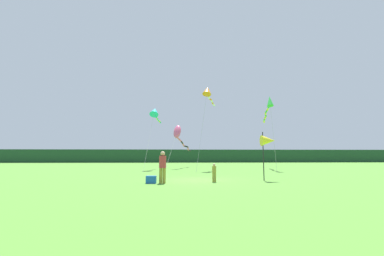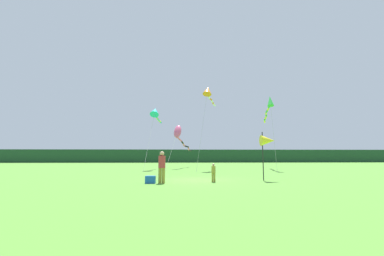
{
  "view_description": "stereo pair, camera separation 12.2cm",
  "coord_description": "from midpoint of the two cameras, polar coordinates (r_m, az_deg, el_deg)",
  "views": [
    {
      "loc": [
        -1.17,
        -16.38,
        1.56
      ],
      "look_at": [
        0.0,
        6.0,
        4.1
      ],
      "focal_mm": 23.13,
      "sensor_mm": 36.0,
      "label": 1
    },
    {
      "loc": [
        -1.05,
        -16.39,
        1.56
      ],
      "look_at": [
        0.0,
        6.0,
        4.1
      ],
      "focal_mm": 23.13,
      "sensor_mm": 36.0,
      "label": 2
    }
  ],
  "objects": [
    {
      "name": "kite_rainbow",
      "position": [
        31.26,
        -3.16,
        -1.54
      ],
      "size": [
        3.28,
        9.99,
        5.52
      ],
      "color": "#B2B2B2",
      "rests_on": "ground"
    },
    {
      "name": "person_child",
      "position": [
        15.15,
        4.89,
        -10.01
      ],
      "size": [
        0.24,
        0.24,
        1.11
      ],
      "color": "olive",
      "rests_on": "ground"
    },
    {
      "name": "kite_cyan",
      "position": [
        29.53,
        -8.69,
        3.62
      ],
      "size": [
        1.21,
        7.78,
        7.49
      ],
      "color": "#B2B2B2",
      "rests_on": "ground"
    },
    {
      "name": "ground_plane",
      "position": [
        16.49,
        0.89,
        -11.9
      ],
      "size": [
        120.0,
        120.0,
        0.0
      ],
      "primitive_type": "plane",
      "color": "#4C842D"
    },
    {
      "name": "person_adult",
      "position": [
        14.54,
        -7.04,
        -8.55
      ],
      "size": [
        0.4,
        0.4,
        1.83
      ],
      "color": "olive",
      "rests_on": "ground"
    },
    {
      "name": "banner_flag_pole",
      "position": [
        16.8,
        16.92,
        -2.88
      ],
      "size": [
        0.9,
        0.7,
        3.12
      ],
      "color": "black",
      "rests_on": "ground"
    },
    {
      "name": "distant_treeline",
      "position": [
        61.39,
        -1.97,
        -6.47
      ],
      "size": [
        108.0,
        3.84,
        3.11
      ],
      "primitive_type": "cube",
      "color": "#1E4228",
      "rests_on": "ground"
    },
    {
      "name": "kite_green",
      "position": [
        30.0,
        17.15,
        5.0
      ],
      "size": [
        1.98,
        8.37,
        8.36
      ],
      "color": "#B2B2B2",
      "rests_on": "ground"
    },
    {
      "name": "cooler_box",
      "position": [
        14.69,
        -9.64,
        -11.66
      ],
      "size": [
        0.58,
        0.42,
        0.42
      ],
      "primitive_type": "cube",
      "color": "#1959B2",
      "rests_on": "ground"
    },
    {
      "name": "kite_orange",
      "position": [
        28.59,
        3.51,
        8.32
      ],
      "size": [
        2.87,
        6.16,
        9.6
      ],
      "color": "#B2B2B2",
      "rests_on": "ground"
    }
  ]
}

